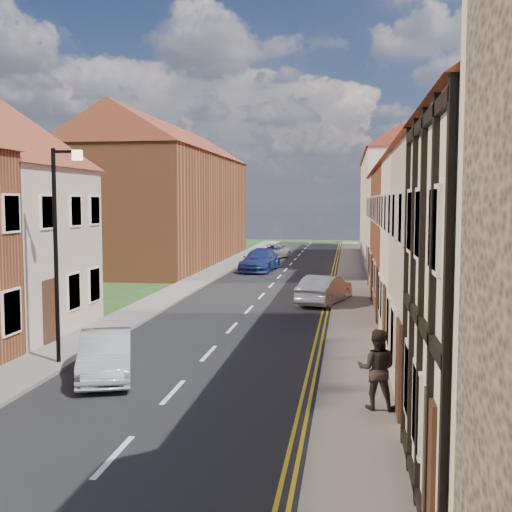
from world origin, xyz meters
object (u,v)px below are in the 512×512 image
object	(u,v)px
car_distant	(270,252)
car_mid_b	(325,290)
car_far	(260,261)
car_mid	(106,355)
lamppost	(58,242)
pedestrian_right	(377,369)

from	to	relation	value
car_distant	car_mid_b	size ratio (longest dim) A/B	1.04
car_far	car_mid	bearing A→B (deg)	-85.65
lamppost	car_distant	size ratio (longest dim) A/B	1.42
car_distant	pedestrian_right	xyz separation A→B (m)	(6.85, -36.84, 0.42)
car_far	pedestrian_right	bearing A→B (deg)	-71.54
car_mid	car_distant	world-z (taller)	car_mid
lamppost	car_far	bearing A→B (deg)	84.99
car_distant	car_mid	bearing A→B (deg)	-71.00
pedestrian_right	car_mid_b	world-z (taller)	pedestrian_right
lamppost	car_distant	world-z (taller)	lamppost
lamppost	car_mid	distance (m)	3.53
car_mid	car_mid_b	bearing A→B (deg)	48.88
car_far	pedestrian_right	size ratio (longest dim) A/B	2.79
lamppost	car_far	size ratio (longest dim) A/B	1.21
car_distant	car_mid_b	xyz separation A→B (m)	(5.16, -21.97, 0.08)
lamppost	car_mid_b	xyz separation A→B (m)	(6.97, 12.00, -2.87)
car_far	car_mid_b	bearing A→B (deg)	-64.47
pedestrian_right	car_distant	bearing A→B (deg)	-73.69
car_mid	car_mid_b	size ratio (longest dim) A/B	0.93
lamppost	car_far	xyz separation A→B (m)	(2.19, 25.04, -2.82)
car_far	car_mid_b	size ratio (longest dim) A/B	1.23
car_distant	pedestrian_right	bearing A→B (deg)	-60.30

